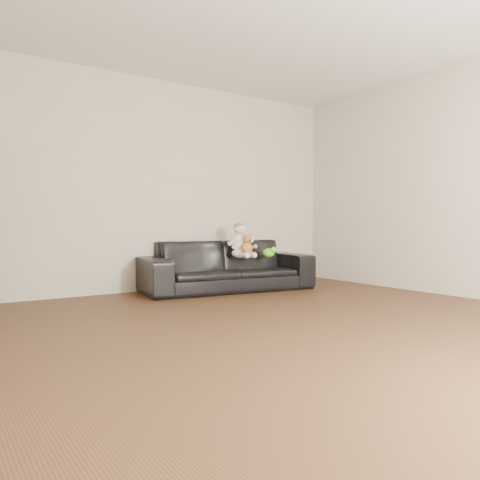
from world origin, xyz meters
TOP-DOWN VIEW (x-y plane):
  - floor at (0.00, 0.00)m, footprint 5.50×5.50m
  - wall_back at (0.00, 2.75)m, footprint 5.00×0.00m
  - sofa at (0.60, 2.25)m, footprint 2.19×1.09m
  - baby at (0.73, 2.14)m, footprint 0.31×0.37m
  - teddy_bear at (0.74, 2.00)m, footprint 0.15×0.15m
  - toy_green at (1.05, 1.99)m, footprint 0.18×0.20m
  - toy_rattle at (1.13, 2.17)m, footprint 0.07×0.07m
  - toy_blue_disc at (1.16, 2.14)m, footprint 0.12×0.12m

SIDE VIEW (x-z plane):
  - floor at x=0.00m, z-range 0.00..0.00m
  - sofa at x=0.60m, z-range 0.00..0.61m
  - toy_blue_disc at x=1.16m, z-range 0.40..0.42m
  - toy_rattle at x=1.13m, z-range 0.40..0.47m
  - toy_green at x=1.05m, z-range 0.40..0.52m
  - teddy_bear at x=0.74m, z-range 0.45..0.69m
  - baby at x=0.73m, z-range 0.38..0.81m
  - wall_back at x=0.00m, z-range -1.20..3.80m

